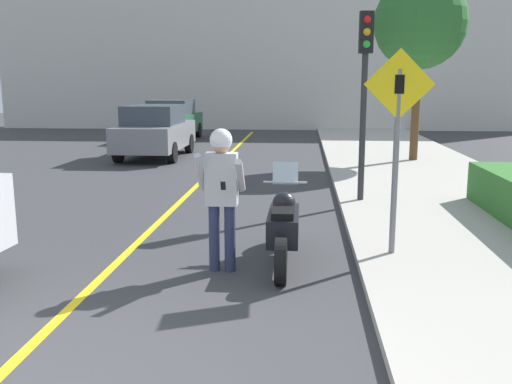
{
  "coord_description": "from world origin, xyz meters",
  "views": [
    {
      "loc": [
        1.87,
        -3.85,
        2.38
      ],
      "look_at": [
        1.24,
        3.72,
        0.92
      ],
      "focal_mm": 40.0,
      "sensor_mm": 36.0,
      "label": 1
    }
  ],
  "objects_px": {
    "street_tree": "(420,23)",
    "parked_car_grey": "(155,131)",
    "person_biker": "(221,184)",
    "motorcycle": "(284,227)",
    "parked_car_green": "(172,120)",
    "traffic_light": "(365,71)",
    "crossing_sign": "(397,133)"
  },
  "relations": [
    {
      "from": "person_biker",
      "to": "street_tree",
      "type": "relative_size",
      "value": 0.35
    },
    {
      "from": "motorcycle",
      "to": "parked_car_grey",
      "type": "relative_size",
      "value": 0.54
    },
    {
      "from": "parked_car_grey",
      "to": "parked_car_green",
      "type": "height_order",
      "value": "same"
    },
    {
      "from": "motorcycle",
      "to": "parked_car_green",
      "type": "bearing_deg",
      "value": 107.84
    },
    {
      "from": "street_tree",
      "to": "parked_car_grey",
      "type": "xyz_separation_m",
      "value": [
        -8.03,
        0.76,
        -3.19
      ]
    },
    {
      "from": "crossing_sign",
      "to": "parked_car_green",
      "type": "bearing_deg",
      "value": 112.62
    },
    {
      "from": "crossing_sign",
      "to": "traffic_light",
      "type": "xyz_separation_m",
      "value": [
        -0.07,
        3.57,
        0.86
      ]
    },
    {
      "from": "person_biker",
      "to": "parked_car_grey",
      "type": "xyz_separation_m",
      "value": [
        -3.73,
        11.04,
        -0.28
      ]
    },
    {
      "from": "crossing_sign",
      "to": "parked_car_grey",
      "type": "xyz_separation_m",
      "value": [
        -5.96,
        10.45,
        -0.88
      ]
    },
    {
      "from": "traffic_light",
      "to": "street_tree",
      "type": "relative_size",
      "value": 0.68
    },
    {
      "from": "parked_car_grey",
      "to": "parked_car_green",
      "type": "bearing_deg",
      "value": 97.28
    },
    {
      "from": "parked_car_green",
      "to": "traffic_light",
      "type": "bearing_deg",
      "value": -62.06
    },
    {
      "from": "crossing_sign",
      "to": "parked_car_green",
      "type": "relative_size",
      "value": 0.64
    },
    {
      "from": "street_tree",
      "to": "parked_car_green",
      "type": "distance_m",
      "value": 11.24
    },
    {
      "from": "crossing_sign",
      "to": "person_biker",
      "type": "bearing_deg",
      "value": -165.02
    },
    {
      "from": "traffic_light",
      "to": "parked_car_green",
      "type": "bearing_deg",
      "value": 117.94
    },
    {
      "from": "person_biker",
      "to": "parked_car_green",
      "type": "relative_size",
      "value": 0.44
    },
    {
      "from": "parked_car_grey",
      "to": "parked_car_green",
      "type": "relative_size",
      "value": 1.0
    },
    {
      "from": "person_biker",
      "to": "crossing_sign",
      "type": "relative_size",
      "value": 0.68
    },
    {
      "from": "motorcycle",
      "to": "crossing_sign",
      "type": "bearing_deg",
      "value": 6.9
    },
    {
      "from": "motorcycle",
      "to": "crossing_sign",
      "type": "distance_m",
      "value": 1.93
    },
    {
      "from": "parked_car_grey",
      "to": "crossing_sign",
      "type": "bearing_deg",
      "value": -60.3
    },
    {
      "from": "crossing_sign",
      "to": "street_tree",
      "type": "height_order",
      "value": "street_tree"
    },
    {
      "from": "parked_car_green",
      "to": "crossing_sign",
      "type": "bearing_deg",
      "value": -67.38
    },
    {
      "from": "crossing_sign",
      "to": "parked_car_green",
      "type": "distance_m",
      "value": 17.35
    },
    {
      "from": "motorcycle",
      "to": "traffic_light",
      "type": "xyz_separation_m",
      "value": [
        1.39,
        3.74,
        2.11
      ]
    },
    {
      "from": "person_biker",
      "to": "motorcycle",
      "type": "bearing_deg",
      "value": 28.63
    },
    {
      "from": "motorcycle",
      "to": "person_biker",
      "type": "distance_m",
      "value": 1.09
    },
    {
      "from": "traffic_light",
      "to": "parked_car_grey",
      "type": "bearing_deg",
      "value": 130.55
    },
    {
      "from": "motorcycle",
      "to": "street_tree",
      "type": "distance_m",
      "value": 11.06
    },
    {
      "from": "traffic_light",
      "to": "parked_car_green",
      "type": "relative_size",
      "value": 0.85
    },
    {
      "from": "street_tree",
      "to": "parked_car_grey",
      "type": "height_order",
      "value": "street_tree"
    }
  ]
}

